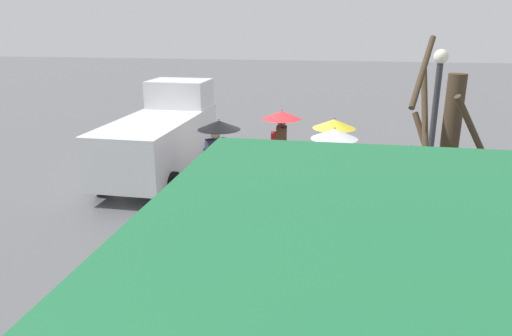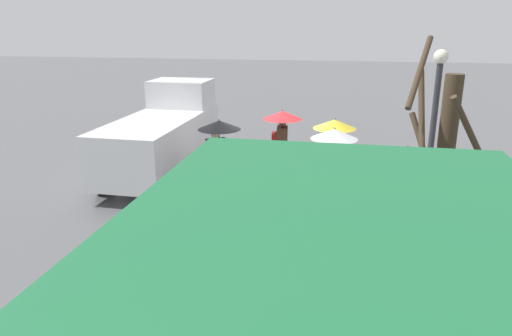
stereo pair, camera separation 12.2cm
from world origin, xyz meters
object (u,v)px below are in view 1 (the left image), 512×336
Objects in this scene: pedestrian_pink_side at (335,152)px; pedestrian_black_side at (335,141)px; shopping_cart_vendor at (278,183)px; bare_tree_near at (441,196)px; hand_dolly_boxes at (250,175)px; cargo_van_parked_right at (162,136)px; pedestrian_white_side at (218,142)px; street_lamp at (433,125)px; pedestrian_far_side at (281,130)px.

pedestrian_black_side is at bearing -89.44° from pedestrian_pink_side.
bare_tree_near is at bearing 123.18° from shopping_cart_vendor.
pedestrian_black_side is at bearing -161.58° from shopping_cart_vendor.
shopping_cart_vendor is at bearing 148.18° from hand_dolly_boxes.
cargo_van_parked_right reaches higher than hand_dolly_boxes.
bare_tree_near is at bearing 135.92° from pedestrian_white_side.
pedestrian_pink_side is (-5.02, 2.46, 0.41)m from cargo_van_parked_right.
cargo_van_parked_right is at bearing -42.34° from pedestrian_white_side.
pedestrian_black_side is at bearing -39.21° from street_lamp.
hand_dolly_boxes is 2.63m from pedestrian_pink_side.
shopping_cart_vendor is 1.82m from pedestrian_pink_side.
street_lamp is at bearing 158.42° from hand_dolly_boxes.
bare_tree_near is at bearing 136.50° from cargo_van_parked_right.
shopping_cart_vendor is 1.72m from pedestrian_far_side.
cargo_van_parked_right reaches higher than shopping_cart_vendor.
bare_tree_near is 1.08× the size of street_lamp.
pedestrian_white_side is (2.81, -0.45, 0.00)m from pedestrian_pink_side.
pedestrian_white_side is 0.56× the size of street_lamp.
pedestrian_far_side is at bearing -33.03° from pedestrian_black_side.
pedestrian_pink_side is at bearing -68.16° from bare_tree_near.
pedestrian_far_side is (1.45, -0.95, 0.00)m from pedestrian_black_side.
street_lamp is at bearing 157.05° from cargo_van_parked_right.
pedestrian_pink_side and pedestrian_far_side have the same top height.
pedestrian_far_side is (-3.55, 0.42, 0.39)m from cargo_van_parked_right.
pedestrian_far_side is 6.48m from bare_tree_near.
hand_dolly_boxes is at bearing -21.58° from street_lamp.
hand_dolly_boxes is at bearing 53.34° from pedestrian_far_side.
pedestrian_white_side is at bearing -11.09° from street_lamp.
pedestrian_pink_side and pedestrian_white_side have the same top height.
pedestrian_white_side is at bearing 12.94° from pedestrian_black_side.
hand_dolly_boxes is at bearing -0.93° from pedestrian_black_side.
shopping_cart_vendor is 1.78m from pedestrian_white_side.
cargo_van_parked_right is 1.39× the size of street_lamp.
bare_tree_near is at bearing 107.30° from pedestrian_black_side.
pedestrian_black_side is at bearing 179.07° from hand_dolly_boxes.
street_lamp is (-4.73, 0.93, 0.79)m from pedestrian_white_side.
cargo_van_parked_right is 2.50× the size of pedestrian_black_side.
pedestrian_pink_side is 2.12m from street_lamp.
pedestrian_pink_side reaches higher than shopping_cart_vendor.
hand_dolly_boxes is 0.61× the size of pedestrian_pink_side.
bare_tree_near is at bearing 82.49° from street_lamp.
pedestrian_far_side is at bearing -85.78° from shopping_cart_vendor.
pedestrian_pink_side is at bearing 154.60° from shopping_cart_vendor.
bare_tree_near reaches higher than street_lamp.
pedestrian_white_side is (0.67, 0.68, 1.02)m from hand_dolly_boxes.
bare_tree_near is (-3.63, 4.84, 1.47)m from hand_dolly_boxes.
cargo_van_parked_right is 1.29× the size of bare_tree_near.
pedestrian_black_side is (0.01, -1.10, -0.01)m from pedestrian_pink_side.
cargo_van_parked_right is 5.60m from pedestrian_pink_side.
pedestrian_far_side reaches higher than hand_dolly_boxes.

